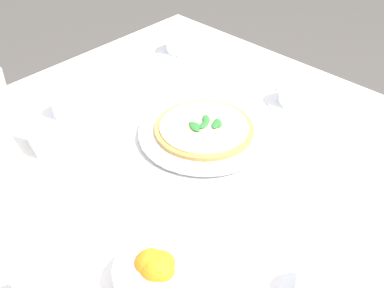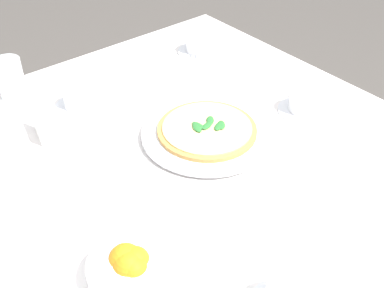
{
  "view_description": "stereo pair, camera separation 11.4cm",
  "coord_description": "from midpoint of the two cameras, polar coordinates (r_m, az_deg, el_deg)",
  "views": [
    {
      "loc": [
        -0.59,
        -0.6,
        1.47
      ],
      "look_at": [
        0.06,
        0.02,
        0.77
      ],
      "focal_mm": 45.85,
      "sensor_mm": 36.0,
      "label": 1
    },
    {
      "loc": [
        -0.51,
        -0.68,
        1.47
      ],
      "look_at": [
        0.06,
        0.02,
        0.77
      ],
      "focal_mm": 45.85,
      "sensor_mm": 36.0,
      "label": 2
    }
  ],
  "objects": [
    {
      "name": "pizza",
      "position": [
        1.18,
        -1.33,
        1.78
      ],
      "size": [
        0.24,
        0.24,
        0.02
      ],
      "color": "#C68E47",
      "rests_on": "pizza_plate"
    },
    {
      "name": "citrus_bowl",
      "position": [
        0.88,
        -7.97,
        -14.85
      ],
      "size": [
        0.15,
        0.15,
        0.07
      ],
      "color": "white",
      "rests_on": "dining_table"
    },
    {
      "name": "menu_card",
      "position": [
        1.22,
        -20.91,
        0.44
      ],
      "size": [
        0.02,
        0.09,
        0.06
      ],
      "rotation": [
        0.0,
        0.0,
        4.5
      ],
      "color": "white",
      "rests_on": "dining_table"
    },
    {
      "name": "dining_table",
      "position": [
        1.19,
        -4.18,
        -7.25
      ],
      "size": [
        1.21,
        1.21,
        0.75
      ],
      "color": "white",
      "rests_on": "ground_plane"
    },
    {
      "name": "coffee_cup_center_back",
      "position": [
        1.56,
        -3.74,
        11.41
      ],
      "size": [
        0.13,
        0.13,
        0.06
      ],
      "color": "white",
      "rests_on": "dining_table"
    },
    {
      "name": "coffee_cup_back_corner",
      "position": [
        1.31,
        9.23,
        5.54
      ],
      "size": [
        0.13,
        0.13,
        0.06
      ],
      "color": "white",
      "rests_on": "dining_table"
    },
    {
      "name": "coffee_cup_right_edge",
      "position": [
        1.31,
        -16.76,
        4.11
      ],
      "size": [
        0.13,
        0.13,
        0.06
      ],
      "color": "white",
      "rests_on": "dining_table"
    },
    {
      "name": "pizza_plate",
      "position": [
        1.19,
        -1.32,
        1.23
      ],
      "size": [
        0.32,
        0.32,
        0.02
      ],
      "color": "white",
      "rests_on": "dining_table"
    }
  ]
}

